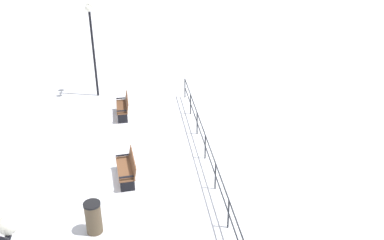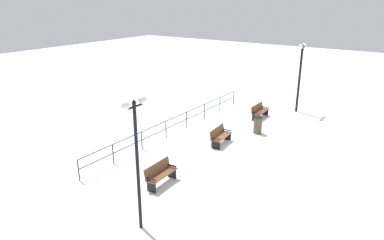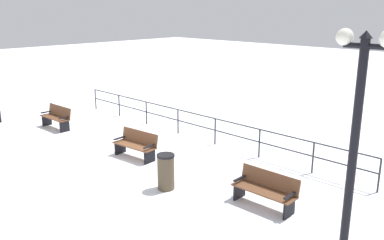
% 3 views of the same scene
% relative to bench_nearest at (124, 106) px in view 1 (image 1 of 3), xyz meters
% --- Properties ---
extents(ground_plane, '(80.00, 80.00, 0.00)m').
position_rel_bench_nearest_xyz_m(ground_plane, '(-0.07, 5.00, -0.48)').
color(ground_plane, white).
rests_on(ground_plane, ground).
extents(bench_nearest, '(0.57, 1.59, 0.91)m').
position_rel_bench_nearest_xyz_m(bench_nearest, '(0.00, 0.00, 0.00)').
color(bench_nearest, brown).
rests_on(bench_nearest, ground).
extents(bench_second, '(0.72, 1.63, 0.87)m').
position_rel_bench_nearest_xyz_m(bench_second, '(-0.13, 4.99, -0.03)').
color(bench_second, brown).
rests_on(bench_second, ground).
extents(lamppost_near, '(0.29, 1.01, 4.45)m').
position_rel_bench_nearest_xyz_m(lamppost_near, '(1.28, -2.57, 2.78)').
color(lamppost_near, black).
rests_on(lamppost_near, ground).
extents(waterfront_railing, '(0.05, 13.45, 0.97)m').
position_rel_bench_nearest_xyz_m(waterfront_railing, '(-2.94, 5.00, 0.18)').
color(waterfront_railing, '#26282D').
rests_on(waterfront_railing, ground).
extents(trash_bin, '(0.48, 0.48, 0.98)m').
position_rel_bench_nearest_xyz_m(trash_bin, '(0.83, 7.49, 0.02)').
color(trash_bin, brown).
rests_on(trash_bin, ground).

